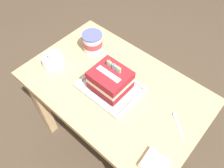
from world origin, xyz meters
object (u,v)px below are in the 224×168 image
at_px(foil_tray, 110,88).
at_px(napkin_pile, 155,164).
at_px(birthday_cake, 110,79).
at_px(bowl_stack, 53,61).
at_px(serving_spoon_near_tray, 177,120).
at_px(ice_cream_tub, 93,42).

distance_m(foil_tray, napkin_pile, 0.44).
relative_size(birthday_cake, bowl_stack, 1.48).
bearing_deg(napkin_pile, serving_spoon_near_tray, 100.12).
relative_size(foil_tray, birthday_cake, 1.66).
bearing_deg(bowl_stack, foil_tray, 13.16).
bearing_deg(ice_cream_tub, napkin_pile, -25.46).
bearing_deg(bowl_stack, ice_cream_tub, 70.05).
xyz_separation_m(birthday_cake, napkin_pile, (0.41, -0.17, -0.07)).
relative_size(ice_cream_tub, napkin_pile, 1.06).
bearing_deg(birthday_cake, bowl_stack, -166.81).
relative_size(birthday_cake, napkin_pile, 1.64).
xyz_separation_m(foil_tray, birthday_cake, (0.00, 0.00, 0.07)).
height_order(foil_tray, bowl_stack, bowl_stack).
height_order(birthday_cake, bowl_stack, birthday_cake).
relative_size(ice_cream_tub, serving_spoon_near_tray, 0.95).
bearing_deg(serving_spoon_near_tray, napkin_pile, -79.88).
bearing_deg(bowl_stack, napkin_pile, -6.53).
bearing_deg(napkin_pile, birthday_cake, 157.11).
bearing_deg(foil_tray, serving_spoon_near_tray, 11.46).
bearing_deg(ice_cream_tub, bowl_stack, -109.95).
distance_m(birthday_cake, bowl_stack, 0.37).
bearing_deg(serving_spoon_near_tray, birthday_cake, -168.57).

